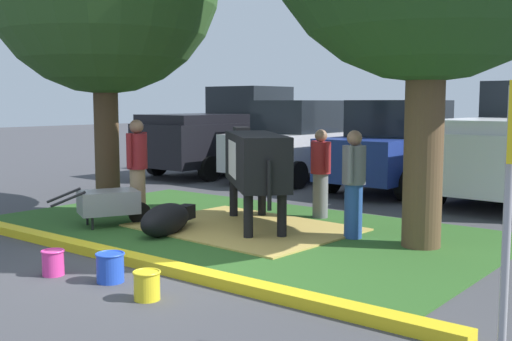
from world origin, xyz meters
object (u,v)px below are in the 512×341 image
person_visitor_near (354,181)px  sedan_silver (302,141)px  cow_holstein (255,160)px  wheelbarrow (110,203)px  bucket_pink (53,262)px  sedan_blue (399,146)px  bucket_blue (110,267)px  pickup_truck_black (230,133)px  person_visitor_far (321,171)px  parking_sign (509,171)px  bucket_yellow (147,285)px  calf_lying (166,220)px  person_handler (137,166)px

person_visitor_near → sedan_silver: bearing=130.4°
cow_holstein → wheelbarrow: cow_holstein is taller
bucket_pink → person_visitor_near: bearing=65.2°
wheelbarrow → bucket_pink: size_ratio=5.27×
cow_holstein → sedan_blue: 5.34m
bucket_blue → pickup_truck_black: bearing=123.8°
person_visitor_far → parking_sign: (4.32, -4.34, 0.69)m
person_visitor_far → bucket_blue: size_ratio=4.65×
pickup_truck_black → sedan_silver: (2.56, -0.18, -0.13)m
bucket_yellow → person_visitor_far: bearing=101.8°
person_visitor_far → wheelbarrow: size_ratio=0.98×
pickup_truck_black → calf_lying: bearing=-55.7°
cow_holstein → sedan_blue: bearing=90.8°
calf_lying → person_handler: bearing=156.1°
sedan_silver → wheelbarrow: bearing=-81.7°
pickup_truck_black → cow_holstein: bearing=-46.4°
parking_sign → person_visitor_near: bearing=133.2°
person_visitor_near → bucket_pink: person_visitor_near is taller
person_visitor_far → wheelbarrow: bearing=-130.2°
parking_sign → bucket_blue: size_ratio=6.49×
parking_sign → bucket_blue: parking_sign is taller
person_visitor_near → sedan_blue: bearing=108.8°
person_visitor_near → bucket_yellow: size_ratio=5.33×
person_handler → wheelbarrow: (0.13, -0.68, -0.53)m
person_visitor_far → bucket_blue: 4.67m
parking_sign → bucket_yellow: 3.62m
calf_lying → person_handler: 1.57m
parking_sign → pickup_truck_black: bearing=139.2°
person_visitor_far → pickup_truck_black: 7.31m
cow_holstein → bucket_yellow: bearing=-67.9°
person_visitor_far → pickup_truck_black: (-5.82, 4.41, 0.30)m
calf_lying → wheelbarrow: (-1.17, -0.11, 0.15)m
bucket_blue → sedan_silver: sedan_silver is taller
cow_holstein → sedan_blue: sedan_blue is taller
person_visitor_near → bucket_blue: bearing=-106.1°
sedan_blue → person_visitor_near: bearing=-71.2°
person_visitor_near → person_visitor_far: size_ratio=1.04×
parking_sign → pickup_truck_black: (-10.15, 8.75, -0.38)m
parking_sign → sedan_blue: bearing=119.8°
pickup_truck_black → person_visitor_far: bearing=-37.1°
person_visitor_near → wheelbarrow: bearing=-155.2°
calf_lying → pickup_truck_black: pickup_truck_black is taller
cow_holstein → person_visitor_far: size_ratio=1.68×
wheelbarrow → sedan_blue: bearing=75.7°
cow_holstein → bucket_pink: 3.74m
calf_lying → person_visitor_near: (2.31, 1.50, 0.61)m
person_visitor_far → sedan_silver: (-3.26, 4.22, 0.17)m
person_handler → person_visitor_far: size_ratio=1.11×
person_visitor_near → person_visitor_far: person_visitor_near is taller
person_visitor_near → parking_sign: (3.09, -3.29, 0.65)m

